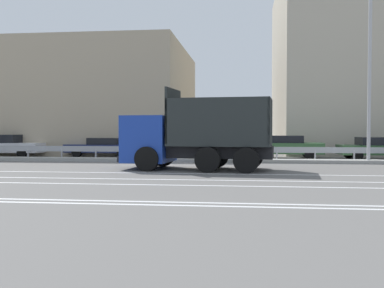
{
  "coord_description": "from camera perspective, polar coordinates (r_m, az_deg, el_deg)",
  "views": [
    {
      "loc": [
        3.4,
        -22.11,
        1.79
      ],
      "look_at": [
        0.85,
        -0.45,
        1.04
      ],
      "focal_mm": 42.0,
      "sensor_mm": 36.0,
      "label": 1
    }
  ],
  "objects": [
    {
      "name": "parked_car_6",
      "position": [
        27.87,
        22.28,
        -0.48
      ],
      "size": [
        4.21,
        2.08,
        1.3
      ],
      "rotation": [
        0.0,
        0.0,
        -1.53
      ],
      "color": "#335B33",
      "rests_on": "ground_plane"
    },
    {
      "name": "parked_car_4",
      "position": [
        27.71,
        0.39,
        -0.03
      ],
      "size": [
        4.69,
        2.2,
        1.68
      ],
      "rotation": [
        0.0,
        0.0,
        1.51
      ],
      "color": "gray",
      "rests_on": "ground_plane"
    },
    {
      "name": "parked_car_3",
      "position": [
        28.85,
        -11.05,
        -0.36
      ],
      "size": [
        4.81,
        2.11,
        1.21
      ],
      "rotation": [
        0.0,
        0.0,
        1.51
      ],
      "color": "navy",
      "rests_on": "ground_plane"
    },
    {
      "name": "dump_truck",
      "position": [
        19.74,
        -1.41,
        0.4
      ],
      "size": [
        6.69,
        3.24,
        3.54
      ],
      "rotation": [
        0.0,
        0.0,
        1.47
      ],
      "color": "#19389E",
      "rests_on": "ground_plane"
    },
    {
      "name": "lane_strip_2",
      "position": [
        14.22,
        -1.45,
        -5.25
      ],
      "size": [
        56.33,
        0.16,
        0.01
      ],
      "primitive_type": "cube",
      "color": "silver",
      "rests_on": "ground_plane"
    },
    {
      "name": "lane_strip_3",
      "position": [
        11.04,
        -3.86,
        -7.35
      ],
      "size": [
        56.33,
        0.16,
        0.01
      ],
      "primitive_type": "cube",
      "color": "silver",
      "rests_on": "ground_plane"
    },
    {
      "name": "background_building_0",
      "position": [
        36.9,
        -15.38,
        5.21
      ],
      "size": [
        18.57,
        13.94,
        7.84
      ],
      "primitive_type": "cube",
      "color": "tan",
      "rests_on": "ground_plane"
    },
    {
      "name": "median_guardrail",
      "position": [
        25.33,
        -1.01,
        -0.8
      ],
      "size": [
        56.33,
        0.09,
        0.78
      ],
      "color": "#9EA0A5",
      "rests_on": "ground_plane"
    },
    {
      "name": "lane_strip_4",
      "position": [
        10.61,
        -4.31,
        -7.73
      ],
      "size": [
        56.33,
        0.16,
        0.01
      ],
      "primitive_type": "cube",
      "color": "silver",
      "rests_on": "ground_plane"
    },
    {
      "name": "median_road_sign",
      "position": [
        24.47,
        -6.01,
        0.41
      ],
      "size": [
        0.68,
        0.16,
        2.17
      ],
      "color": "white",
      "rests_on": "ground_plane"
    },
    {
      "name": "median_island",
      "position": [
        24.17,
        -1.39,
        -2.07
      ],
      "size": [
        30.98,
        1.1,
        0.18
      ],
      "primitive_type": "cube",
      "color": "gray",
      "rests_on": "ground_plane"
    },
    {
      "name": "lane_strip_0",
      "position": [
        17.85,
        0.23,
        -3.78
      ],
      "size": [
        56.33,
        0.16,
        0.01
      ],
      "primitive_type": "cube",
      "color": "silver",
      "rests_on": "ground_plane"
    },
    {
      "name": "parked_car_2",
      "position": [
        30.78,
        -22.47,
        -0.18
      ],
      "size": [
        4.92,
        2.12,
        1.41
      ],
      "rotation": [
        0.0,
        0.0,
        -1.61
      ],
      "color": "silver",
      "rests_on": "ground_plane"
    },
    {
      "name": "ground_plane",
      "position": [
        22.44,
        -2.02,
        -2.61
      ],
      "size": [
        320.0,
        320.0,
        0.0
      ],
      "primitive_type": "plane",
      "color": "#605E5B"
    },
    {
      "name": "lane_strip_1",
      "position": [
        15.71,
        -0.66,
        -4.56
      ],
      "size": [
        56.33,
        0.16,
        0.01
      ],
      "primitive_type": "cube",
      "color": "silver",
      "rests_on": "ground_plane"
    },
    {
      "name": "parked_car_5",
      "position": [
        27.51,
        11.69,
        -0.32
      ],
      "size": [
        4.63,
        2.18,
        1.38
      ],
      "rotation": [
        0.0,
        0.0,
        1.52
      ],
      "color": "#335B33",
      "rests_on": "ground_plane"
    },
    {
      "name": "street_lamp_1",
      "position": [
        24.79,
        21.71,
        10.2
      ],
      "size": [
        0.7,
        1.81,
        9.91
      ],
      "color": "#ADADB2",
      "rests_on": "ground_plane"
    }
  ]
}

